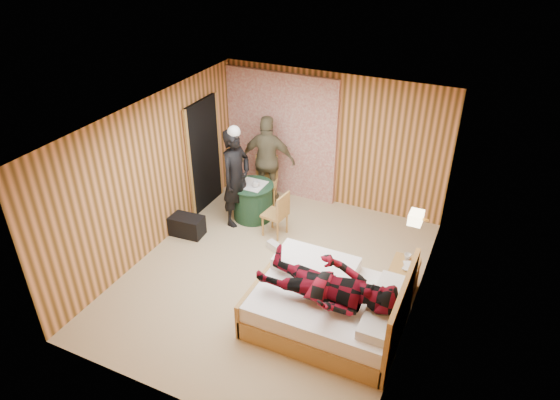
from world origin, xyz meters
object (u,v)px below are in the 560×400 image
at_px(wall_lamp, 416,218).
at_px(nightstand, 403,278).
at_px(chair_near, 278,212).
at_px(round_table, 253,201).
at_px(man_at_table, 268,161).
at_px(chair_far, 266,176).
at_px(duffel_bag, 186,225).
at_px(man_on_bed, 328,278).
at_px(woman_standing, 236,178).
at_px(bed, 330,305).

relative_size(wall_lamp, nightstand, 0.49).
relative_size(wall_lamp, chair_near, 0.32).
height_order(round_table, man_at_table, man_at_table).
distance_m(chair_far, man_at_table, 0.33).
distance_m(nightstand, duffel_bag, 3.73).
xyz_separation_m(nightstand, man_on_bed, (-0.73, -1.26, 0.69)).
xyz_separation_m(chair_far, man_on_bed, (2.24, -2.79, 0.41)).
height_order(chair_far, woman_standing, woman_standing).
relative_size(chair_far, woman_standing, 0.53).
height_order(wall_lamp, chair_near, wall_lamp).
bearing_deg(man_at_table, chair_far, 34.77).
bearing_deg(man_at_table, wall_lamp, 140.71).
bearing_deg(nightstand, chair_far, 152.61).
distance_m(wall_lamp, round_table, 3.26).
bearing_deg(chair_near, round_table, -109.63).
distance_m(duffel_bag, woman_standing, 1.19).
xyz_separation_m(wall_lamp, round_table, (-2.98, 0.90, -0.96)).
relative_size(nightstand, chair_far, 0.57).
xyz_separation_m(round_table, man_on_bed, (2.21, -2.18, 0.61)).
distance_m(bed, chair_far, 3.40).
xyz_separation_m(nightstand, round_table, (-2.94, 0.93, 0.07)).
distance_m(round_table, duffel_bag, 1.27).
bearing_deg(round_table, woman_standing, -125.36).
height_order(wall_lamp, chair_far, wall_lamp).
bearing_deg(chair_near, duffel_bag, -58.93).
relative_size(wall_lamp, chair_far, 0.28).
bearing_deg(bed, wall_lamp, 53.03).
bearing_deg(man_on_bed, duffel_bag, 158.17).
bearing_deg(round_table, man_at_table, 90.00).
bearing_deg(chair_far, chair_near, -73.01).
bearing_deg(bed, round_table, 138.14).
relative_size(round_table, man_on_bed, 0.43).
bearing_deg(round_table, man_on_bed, -44.70).
relative_size(chair_near, duffel_bag, 1.33).
distance_m(bed, round_table, 2.93).
bearing_deg(chair_far, nightstand, -46.69).
bearing_deg(chair_near, woman_standing, -88.84).
bearing_deg(chair_far, woman_standing, -119.24).
height_order(woman_standing, man_on_bed, man_on_bed).
bearing_deg(round_table, chair_far, 92.55).
height_order(wall_lamp, nightstand, wall_lamp).
bearing_deg(man_at_table, duffel_bag, 51.94).
height_order(nightstand, round_table, round_table).
bearing_deg(man_on_bed, chair_far, 128.67).
xyz_separation_m(wall_lamp, bed, (-0.80, -1.06, -1.00)).
distance_m(nightstand, chair_near, 2.35).
bearing_deg(chair_far, wall_lamp, -45.92).
height_order(nightstand, chair_far, chair_far).
bearing_deg(bed, nightstand, 53.81).
bearing_deg(duffel_bag, man_at_table, 59.56).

